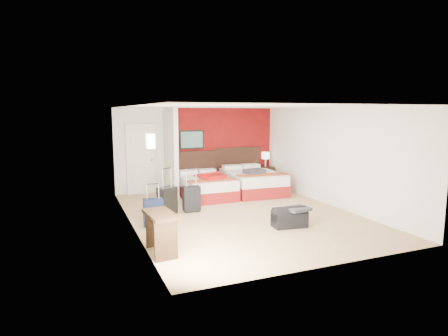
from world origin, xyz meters
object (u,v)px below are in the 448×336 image
suitcase_black (167,202)px  desk (161,233)px  bed_left (205,187)px  bed_right (253,182)px  table_lamp (266,160)px  nightstand (265,176)px  duffel_bag (289,219)px  suitcase_charcoal (191,200)px  suitcase_navy (153,213)px  red_suitcase_open (210,176)px

suitcase_black → desk: size_ratio=0.75×
suitcase_black → bed_left: bearing=17.7°
bed_right → suitcase_black: 3.31m
table_lamp → desk: table_lamp is taller
bed_right → table_lamp: (0.85, 0.78, 0.55)m
nightstand → duffel_bag: (-1.65, -4.15, -0.13)m
suitcase_charcoal → table_lamp: bearing=36.5°
bed_left → bed_right: (1.50, 0.04, 0.03)m
bed_right → duffel_bag: (-0.81, -3.37, -0.13)m
suitcase_navy → desk: bearing=-91.7°
nightstand → duffel_bag: nightstand is taller
suitcase_charcoal → duffel_bag: bearing=-49.9°
bed_right → suitcase_navy: (-3.43, -2.26, -0.03)m
duffel_bag → suitcase_black: bearing=145.5°
suitcase_black → desk: (-0.67, -2.32, 0.03)m
table_lamp → desk: 6.44m
bed_right → suitcase_navy: bearing=-143.3°
table_lamp → suitcase_black: (-3.80, -2.29, -0.54)m
duffel_bag → bed_left: bearing=108.2°
suitcase_navy → duffel_bag: suitcase_navy is taller
desk → nightstand: bearing=41.0°
table_lamp → suitcase_charcoal: bearing=-145.3°
red_suitcase_open → suitcase_navy: 2.95m
bed_left → nightstand: bearing=19.2°
nightstand → table_lamp: table_lamp is taller
nightstand → suitcase_charcoal: size_ratio=1.05×
bed_left → desk: bearing=-119.4°
bed_left → suitcase_charcoal: 1.62m
nightstand → bed_left: bearing=-166.2°
red_suitcase_open → table_lamp: 2.44m
suitcase_charcoal → duffel_bag: 2.48m
bed_left → suitcase_navy: bed_left is taller
bed_left → duffel_bag: size_ratio=2.67×
desk → table_lamp: bearing=41.0°
desk → suitcase_navy: bearing=78.0°
suitcase_charcoal → suitcase_navy: bearing=-140.9°
desk → suitcase_charcoal: bearing=57.0°
desk → bed_right: bearing=41.7°
bed_left → red_suitcase_open: bearing=-45.1°
suitcase_charcoal → duffel_bag: suitcase_charcoal is taller
red_suitcase_open → desk: bearing=-140.0°
suitcase_charcoal → bed_right: bearing=33.1°
bed_right → suitcase_charcoal: (-2.34, -1.43, -0.01)m
nightstand → suitcase_charcoal: 3.87m
nightstand → suitcase_black: (-3.80, -2.29, 0.01)m
bed_left → suitcase_charcoal: suitcase_charcoal is taller
bed_left → suitcase_navy: size_ratio=3.35×
nightstand → suitcase_navy: nightstand is taller
nightstand → suitcase_black: size_ratio=0.98×
desk → duffel_bag: bearing=4.5°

